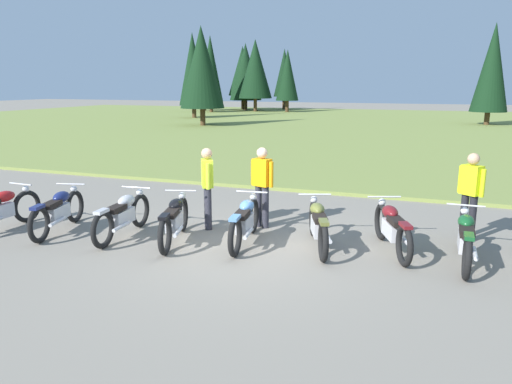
{
  "coord_description": "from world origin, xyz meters",
  "views": [
    {
      "loc": [
        3.08,
        -7.84,
        2.92
      ],
      "look_at": [
        0.0,
        0.6,
        0.9
      ],
      "focal_mm": 33.78,
      "sensor_mm": 36.0,
      "label": 1
    }
  ],
  "objects_px": {
    "motorcycle_sky_blue": "(245,221)",
    "motorcycle_navy": "(58,211)",
    "rider_checking_bike": "(262,183)",
    "rider_with_back_turned": "(470,191)",
    "motorcycle_silver": "(123,215)",
    "motorcycle_british_green": "(465,238)",
    "rider_near_row_end": "(207,183)",
    "motorcycle_black": "(175,219)",
    "motorcycle_maroon": "(392,228)",
    "motorcycle_olive": "(318,224)"
  },
  "relations": [
    {
      "from": "motorcycle_maroon",
      "to": "motorcycle_british_green",
      "type": "bearing_deg",
      "value": -10.32
    },
    {
      "from": "motorcycle_maroon",
      "to": "rider_checking_bike",
      "type": "distance_m",
      "value": 2.78
    },
    {
      "from": "motorcycle_black",
      "to": "motorcycle_british_green",
      "type": "bearing_deg",
      "value": 7.11
    },
    {
      "from": "motorcycle_british_green",
      "to": "motorcycle_silver",
      "type": "bearing_deg",
      "value": -173.57
    },
    {
      "from": "rider_near_row_end",
      "to": "motorcycle_silver",
      "type": "bearing_deg",
      "value": -141.01
    },
    {
      "from": "motorcycle_black",
      "to": "rider_checking_bike",
      "type": "distance_m",
      "value": 1.98
    },
    {
      "from": "motorcycle_silver",
      "to": "rider_near_row_end",
      "type": "height_order",
      "value": "rider_near_row_end"
    },
    {
      "from": "motorcycle_british_green",
      "to": "rider_near_row_end",
      "type": "distance_m",
      "value": 4.9
    },
    {
      "from": "motorcycle_black",
      "to": "motorcycle_sky_blue",
      "type": "distance_m",
      "value": 1.33
    },
    {
      "from": "rider_with_back_turned",
      "to": "rider_checking_bike",
      "type": "xyz_separation_m",
      "value": [
        -3.96,
        -0.59,
        0.0
      ]
    },
    {
      "from": "motorcycle_black",
      "to": "rider_near_row_end",
      "type": "height_order",
      "value": "rider_near_row_end"
    },
    {
      "from": "motorcycle_silver",
      "to": "motorcycle_british_green",
      "type": "height_order",
      "value": "same"
    },
    {
      "from": "motorcycle_black",
      "to": "motorcycle_maroon",
      "type": "bearing_deg",
      "value": 12.32
    },
    {
      "from": "motorcycle_navy",
      "to": "motorcycle_olive",
      "type": "height_order",
      "value": "same"
    },
    {
      "from": "motorcycle_silver",
      "to": "rider_checking_bike",
      "type": "distance_m",
      "value": 2.83
    },
    {
      "from": "motorcycle_navy",
      "to": "motorcycle_black",
      "type": "distance_m",
      "value": 2.53
    },
    {
      "from": "motorcycle_olive",
      "to": "rider_checking_bike",
      "type": "distance_m",
      "value": 1.71
    },
    {
      "from": "motorcycle_navy",
      "to": "rider_checking_bike",
      "type": "xyz_separation_m",
      "value": [
        3.74,
        1.7,
        0.51
      ]
    },
    {
      "from": "motorcycle_sky_blue",
      "to": "motorcycle_navy",
      "type": "bearing_deg",
      "value": -171.13
    },
    {
      "from": "motorcycle_navy",
      "to": "rider_checking_bike",
      "type": "relative_size",
      "value": 1.24
    },
    {
      "from": "motorcycle_silver",
      "to": "rider_near_row_end",
      "type": "distance_m",
      "value": 1.77
    },
    {
      "from": "motorcycle_british_green",
      "to": "rider_near_row_end",
      "type": "relative_size",
      "value": 1.26
    },
    {
      "from": "motorcycle_sky_blue",
      "to": "rider_near_row_end",
      "type": "relative_size",
      "value": 1.25
    },
    {
      "from": "motorcycle_silver",
      "to": "motorcycle_maroon",
      "type": "xyz_separation_m",
      "value": [
        4.99,
        0.91,
        0.0
      ]
    },
    {
      "from": "motorcycle_maroon",
      "to": "rider_with_back_turned",
      "type": "height_order",
      "value": "rider_with_back_turned"
    },
    {
      "from": "motorcycle_british_green",
      "to": "rider_near_row_end",
      "type": "bearing_deg",
      "value": 175.67
    },
    {
      "from": "motorcycle_sky_blue",
      "to": "rider_with_back_turned",
      "type": "height_order",
      "value": "rider_with_back_turned"
    },
    {
      "from": "motorcycle_navy",
      "to": "motorcycle_silver",
      "type": "bearing_deg",
      "value": 6.91
    },
    {
      "from": "motorcycle_navy",
      "to": "motorcycle_sky_blue",
      "type": "height_order",
      "value": "same"
    },
    {
      "from": "motorcycle_sky_blue",
      "to": "motorcycle_maroon",
      "type": "bearing_deg",
      "value": 10.66
    },
    {
      "from": "motorcycle_black",
      "to": "motorcycle_olive",
      "type": "xyz_separation_m",
      "value": [
        2.61,
        0.6,
        0.0
      ]
    },
    {
      "from": "motorcycle_british_green",
      "to": "rider_checking_bike",
      "type": "xyz_separation_m",
      "value": [
        -3.85,
        0.83,
        0.51
      ]
    },
    {
      "from": "motorcycle_black",
      "to": "motorcycle_olive",
      "type": "height_order",
      "value": "same"
    },
    {
      "from": "motorcycle_silver",
      "to": "motorcycle_black",
      "type": "distance_m",
      "value": 1.1
    },
    {
      "from": "rider_near_row_end",
      "to": "rider_checking_bike",
      "type": "bearing_deg",
      "value": 24.71
    },
    {
      "from": "motorcycle_black",
      "to": "motorcycle_british_green",
      "type": "relative_size",
      "value": 0.97
    },
    {
      "from": "motorcycle_navy",
      "to": "motorcycle_silver",
      "type": "distance_m",
      "value": 1.42
    },
    {
      "from": "motorcycle_navy",
      "to": "motorcycle_maroon",
      "type": "distance_m",
      "value": 6.49
    },
    {
      "from": "rider_near_row_end",
      "to": "motorcycle_sky_blue",
      "type": "bearing_deg",
      "value": -31.02
    },
    {
      "from": "motorcycle_maroon",
      "to": "rider_near_row_end",
      "type": "xyz_separation_m",
      "value": [
        -3.67,
        0.15,
        0.51
      ]
    },
    {
      "from": "rider_with_back_turned",
      "to": "motorcycle_maroon",
      "type": "bearing_deg",
      "value": -137.16
    },
    {
      "from": "motorcycle_british_green",
      "to": "motorcycle_black",
      "type": "bearing_deg",
      "value": -172.89
    },
    {
      "from": "motorcycle_olive",
      "to": "rider_checking_bike",
      "type": "bearing_deg",
      "value": 147.8
    },
    {
      "from": "motorcycle_silver",
      "to": "motorcycle_navy",
      "type": "bearing_deg",
      "value": -173.09
    },
    {
      "from": "motorcycle_sky_blue",
      "to": "motorcycle_maroon",
      "type": "distance_m",
      "value": 2.65
    },
    {
      "from": "motorcycle_british_green",
      "to": "motorcycle_sky_blue",
      "type": "bearing_deg",
      "value": -175.85
    },
    {
      "from": "motorcycle_maroon",
      "to": "motorcycle_british_green",
      "type": "height_order",
      "value": "same"
    },
    {
      "from": "rider_with_back_turned",
      "to": "rider_checking_bike",
      "type": "bearing_deg",
      "value": -171.54
    },
    {
      "from": "motorcycle_sky_blue",
      "to": "rider_with_back_turned",
      "type": "relative_size",
      "value": 1.25
    },
    {
      "from": "motorcycle_sky_blue",
      "to": "rider_with_back_turned",
      "type": "xyz_separation_m",
      "value": [
        3.91,
        1.7,
        0.51
      ]
    }
  ]
}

